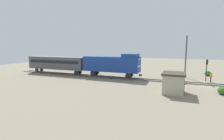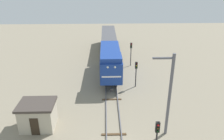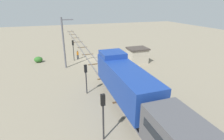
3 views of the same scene
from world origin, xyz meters
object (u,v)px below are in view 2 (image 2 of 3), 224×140
(traffic_signal_mid, at_px, (136,70))
(catenary_mast, at_px, (169,94))
(locomotive, at_px, (110,60))
(traffic_signal_near, at_px, (157,135))
(traffic_signal_far, at_px, (131,50))
(passenger_car_leading, at_px, (109,39))
(relay_hut, at_px, (38,115))

(traffic_signal_mid, bearing_deg, catenary_mast, -81.24)
(locomotive, relative_size, traffic_signal_near, 3.02)
(traffic_signal_near, relative_size, traffic_signal_far, 0.95)
(traffic_signal_near, bearing_deg, passenger_car_leading, 96.08)
(catenary_mast, bearing_deg, relay_hut, 173.36)
(traffic_signal_near, xyz_separation_m, traffic_signal_mid, (0.20, 13.44, -0.14))
(passenger_car_leading, bearing_deg, traffic_signal_mid, -78.41)
(traffic_signal_far, bearing_deg, traffic_signal_mid, -91.45)
(traffic_signal_mid, bearing_deg, relay_hut, -141.91)
(traffic_signal_mid, height_order, catenary_mast, catenary_mast)
(locomotive, xyz_separation_m, passenger_car_leading, (0.00, 13.34, -0.25))
(catenary_mast, bearing_deg, traffic_signal_near, -116.74)
(traffic_signal_far, bearing_deg, catenary_mast, -85.72)
(passenger_car_leading, distance_m, traffic_signal_far, 9.38)
(passenger_car_leading, distance_m, relay_hut, 26.24)
(locomotive, height_order, passenger_car_leading, locomotive)
(locomotive, bearing_deg, catenary_mast, -69.53)
(traffic_signal_near, relative_size, traffic_signal_mid, 1.06)
(traffic_signal_far, relative_size, catenary_mast, 0.50)
(traffic_signal_near, height_order, catenary_mast, catenary_mast)
(passenger_car_leading, distance_m, traffic_signal_near, 30.19)
(passenger_car_leading, height_order, relay_hut, passenger_car_leading)
(traffic_signal_mid, distance_m, relay_hut, 13.90)
(passenger_car_leading, bearing_deg, catenary_mast, -79.47)
(traffic_signal_far, xyz_separation_m, relay_hut, (-11.10, -16.47, -1.43))
(catenary_mast, height_order, relay_hut, catenary_mast)
(traffic_signal_mid, bearing_deg, passenger_car_leading, 101.59)
(locomotive, xyz_separation_m, traffic_signal_far, (3.60, 4.68, 0.05))
(relay_hut, bearing_deg, catenary_mast, -6.64)
(traffic_signal_near, bearing_deg, traffic_signal_mid, 89.15)
(locomotive, relative_size, passenger_car_leading, 0.83)
(traffic_signal_near, height_order, traffic_signal_far, traffic_signal_far)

